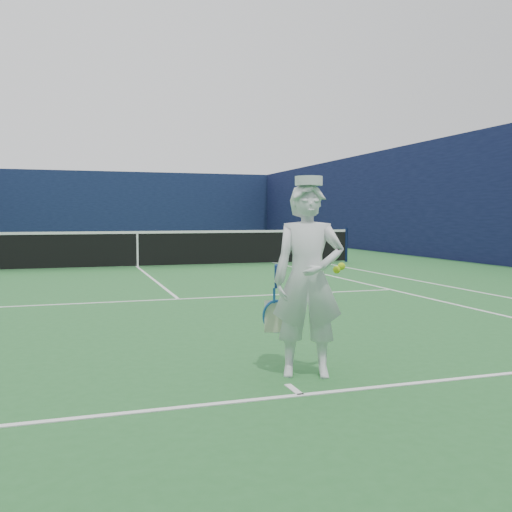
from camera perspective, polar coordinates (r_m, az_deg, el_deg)
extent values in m
plane|color=#27672E|center=(16.13, -11.74, -1.12)|extent=(80.00, 80.00, 0.00)
cube|color=white|center=(27.95, -14.34, 0.98)|extent=(11.03, 0.06, 0.01)
cube|color=white|center=(4.65, 4.52, -13.70)|extent=(11.03, 0.06, 0.01)
cube|color=white|center=(17.57, 6.34, -0.63)|extent=(0.06, 23.83, 0.01)
cube|color=white|center=(17.06, 2.13, -0.75)|extent=(0.06, 23.77, 0.01)
cube|color=white|center=(22.48, -13.48, 0.29)|extent=(8.23, 0.06, 0.01)
cube|color=white|center=(9.83, -7.76, -4.29)|extent=(8.23, 0.06, 0.01)
cube|color=white|center=(16.13, -11.75, -1.10)|extent=(0.06, 12.80, 0.01)
cube|color=white|center=(27.80, -14.32, 0.97)|extent=(0.06, 0.30, 0.01)
cube|color=white|center=(4.78, 3.81, -13.19)|extent=(0.06, 0.30, 0.01)
cube|color=#0E1735|center=(34.02, -15.03, 4.85)|extent=(20.12, 0.12, 4.00)
cube|color=#0F1338|center=(19.80, 18.45, 5.49)|extent=(0.12, 36.12, 4.00)
cylinder|color=#141E4C|center=(17.93, 9.01, 1.14)|extent=(0.09, 0.09, 1.07)
cube|color=black|center=(16.09, -11.77, 0.66)|extent=(12.79, 0.02, 0.92)
cube|color=white|center=(16.07, -11.79, 2.33)|extent=(12.79, 0.04, 0.07)
cube|color=white|center=(16.09, -11.77, 0.55)|extent=(0.05, 0.03, 0.94)
imported|color=white|center=(5.04, 5.23, -2.44)|extent=(0.72, 0.60, 1.70)
cylinder|color=white|center=(5.02, 5.29, 7.49)|extent=(0.24, 0.24, 0.08)
cube|color=white|center=(5.15, 5.22, 7.07)|extent=(0.20, 0.16, 0.02)
cylinder|color=navy|center=(5.11, 2.05, -2.05)|extent=(0.06, 0.10, 0.22)
cube|color=#1E53A6|center=(5.19, 1.83, -3.97)|extent=(0.03, 0.03, 0.14)
torus|color=#1E53A6|center=(5.28, 2.05, -6.07)|extent=(0.31, 0.19, 0.29)
cube|color=beige|center=(5.28, 2.05, -6.07)|extent=(0.21, 0.08, 0.30)
sphere|color=#CAEC1A|center=(5.15, 8.07, -1.37)|extent=(0.07, 0.07, 0.07)
sphere|color=#CAEC1A|center=(5.17, 8.55, -1.02)|extent=(0.07, 0.07, 0.07)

